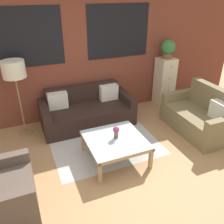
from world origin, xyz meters
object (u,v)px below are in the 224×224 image
Objects in this scene: drawer_cabinet at (164,82)px; coffee_table at (115,142)px; flower_vase at (116,131)px; settee_vintage at (200,117)px; floor_lamp at (14,72)px; couch_dark at (87,111)px; potted_plant at (168,48)px.

coffee_table is at bearing -141.57° from drawer_cabinet.
flower_vase reaches higher than coffee_table.
settee_vintage is 0.97× the size of floor_lamp.
drawer_cabinet is at bearing 38.43° from coffee_table.
drawer_cabinet is 2.51m from flower_vase.
settee_vintage is at bearing -30.17° from couch_dark.
drawer_cabinet is at bearing 2.09° from floor_lamp.
potted_plant is at bearing 6.03° from couch_dark.
drawer_cabinet is 5.46× the size of flower_vase.
flower_vase is (-1.92, -0.17, 0.22)m from settee_vintage.
couch_dark is 1.36m from flower_vase.
potted_plant is (2.07, 0.22, 1.12)m from couch_dark.
couch_dark is at bearing -173.97° from drawer_cabinet.
drawer_cabinet is at bearing 6.03° from couch_dark.
couch_dark is at bearing -4.28° from floor_lamp.
coffee_table is at bearing -133.35° from flower_vase.
floor_lamp reaches higher than coffee_table.
potted_plant is (3.35, 0.12, 0.11)m from floor_lamp.
floor_lamp is (-1.28, 0.10, 1.01)m from couch_dark.
potted_plant is at bearing 87.72° from settee_vintage.
settee_vintage is 1.53× the size of coffee_table.
potted_plant reaches higher than couch_dark.
flower_vase is at bearing -141.71° from potted_plant.
floor_lamp is 1.28× the size of drawer_cabinet.
flower_vase is at bearing -175.01° from settee_vintage.
potted_plant is (2.00, 1.59, 1.04)m from coffee_table.
flower_vase is (0.03, 0.03, 0.18)m from coffee_table.
floor_lamp is 3.52× the size of potted_plant.
settee_vintage is at bearing 4.99° from flower_vase.
couch_dark is at bearing 92.83° from coffee_table.
drawer_cabinet reaches higher than couch_dark.
coffee_table is at bearing -174.17° from settee_vintage.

